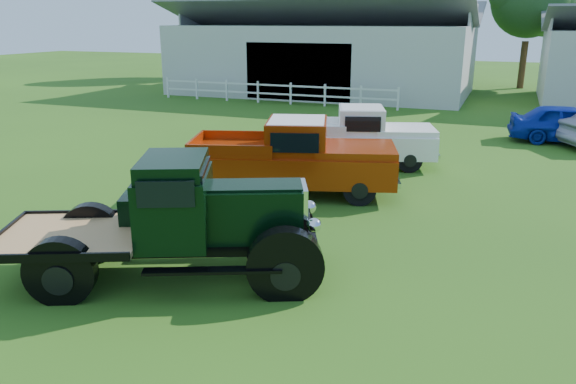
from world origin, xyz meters
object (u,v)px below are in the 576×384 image
at_px(white_pickup, 357,137).
at_px(vintage_flatbed, 170,219).
at_px(misc_car_blue, 569,124).
at_px(red_pickup, 293,156).

bearing_deg(white_pickup, vintage_flatbed, -113.94).
height_order(vintage_flatbed, misc_car_blue, vintage_flatbed).
relative_size(vintage_flatbed, misc_car_blue, 1.33).
bearing_deg(misc_car_blue, red_pickup, 137.63).
xyz_separation_m(vintage_flatbed, red_pickup, (0.19, 5.68, -0.10)).
height_order(vintage_flatbed, red_pickup, vintage_flatbed).
distance_m(vintage_flatbed, misc_car_blue, 17.46).
bearing_deg(red_pickup, misc_car_blue, 36.38).
bearing_deg(vintage_flatbed, misc_car_blue, 40.01).
bearing_deg(white_pickup, red_pickup, -120.45).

